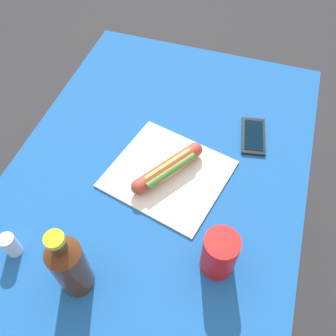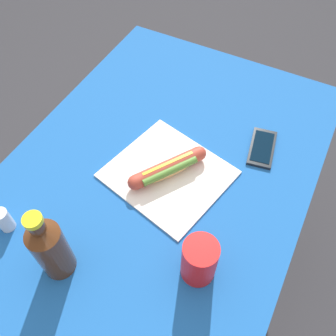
# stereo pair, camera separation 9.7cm
# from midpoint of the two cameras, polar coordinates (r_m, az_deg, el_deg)

# --- Properties ---
(ground_plane) EXTENTS (6.00, 6.00, 0.00)m
(ground_plane) POSITION_cam_midpoint_polar(r_m,az_deg,el_deg) (1.65, 0.51, -15.81)
(ground_plane) COLOR #2D2D33
(ground_plane) RESTS_ON ground
(dining_table) EXTENTS (1.16, 0.80, 0.73)m
(dining_table) POSITION_cam_midpoint_polar(r_m,az_deg,el_deg) (1.11, 0.73, -5.09)
(dining_table) COLOR brown
(dining_table) RESTS_ON ground
(paper_wrapper) EXTENTS (0.33, 0.35, 0.01)m
(paper_wrapper) POSITION_cam_midpoint_polar(r_m,az_deg,el_deg) (0.99, 2.79, -1.11)
(paper_wrapper) COLOR silver
(paper_wrapper) RESTS_ON dining_table
(hot_dog) EXTENTS (0.20, 0.15, 0.05)m
(hot_dog) POSITION_cam_midpoint_polar(r_m,az_deg,el_deg) (0.97, 2.89, -0.22)
(hot_dog) COLOR tan
(hot_dog) RESTS_ON paper_wrapper
(cell_phone) EXTENTS (0.15, 0.09, 0.01)m
(cell_phone) POSITION_cam_midpoint_polar(r_m,az_deg,el_deg) (1.09, 16.97, 2.88)
(cell_phone) COLOR black
(cell_phone) RESTS_ON dining_table
(soda_bottle) EXTENTS (0.07, 0.07, 0.22)m
(soda_bottle) POSITION_cam_midpoint_polar(r_m,az_deg,el_deg) (0.81, -14.67, -12.20)
(soda_bottle) COLOR #4C2814
(soda_bottle) RESTS_ON dining_table
(drinking_cup) EXTENTS (0.08, 0.08, 0.12)m
(drinking_cup) POSITION_cam_midpoint_polar(r_m,az_deg,el_deg) (0.82, 8.41, -14.37)
(drinking_cup) COLOR red
(drinking_cup) RESTS_ON dining_table
(salt_shaker) EXTENTS (0.04, 0.04, 0.07)m
(salt_shaker) POSITION_cam_midpoint_polar(r_m,az_deg,el_deg) (0.94, -21.61, -7.78)
(salt_shaker) COLOR silver
(salt_shaker) RESTS_ON dining_table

